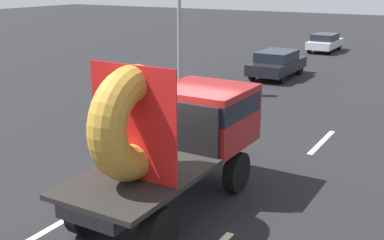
{
  "coord_description": "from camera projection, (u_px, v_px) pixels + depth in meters",
  "views": [
    {
      "loc": [
        5.61,
        -8.36,
        4.84
      ],
      "look_at": [
        0.39,
        0.52,
        1.77
      ],
      "focal_mm": 45.03,
      "sensor_mm": 36.0,
      "label": 1
    }
  ],
  "objects": [
    {
      "name": "lane_dash_right_far",
      "position": [
        322.0,
        142.0,
        14.69
      ],
      "size": [
        0.16,
        2.47,
        0.01
      ],
      "primitive_type": "cube",
      "rotation": [
        0.0,
        0.0,
        1.57
      ],
      "color": "beige",
      "rests_on": "ground_plane"
    },
    {
      "name": "ground_plane",
      "position": [
        166.0,
        197.0,
        11.01
      ],
      "size": [
        120.0,
        120.0,
        0.0
      ],
      "primitive_type": "plane",
      "color": "black"
    },
    {
      "name": "oncoming_car",
      "position": [
        325.0,
        42.0,
        32.41
      ],
      "size": [
        1.57,
        3.67,
        1.2
      ],
      "color": "black",
      "rests_on": "ground_plane"
    },
    {
      "name": "lane_dash_left_near",
      "position": [
        61.0,
        222.0,
        9.88
      ],
      "size": [
        0.16,
        2.54,
        0.01
      ],
      "primitive_type": "cube",
      "rotation": [
        0.0,
        0.0,
        1.57
      ],
      "color": "beige",
      "rests_on": "ground_plane"
    },
    {
      "name": "distant_sedan",
      "position": [
        277.0,
        63.0,
        24.01
      ],
      "size": [
        1.75,
        4.07,
        1.33
      ],
      "color": "black",
      "rests_on": "ground_plane"
    },
    {
      "name": "traffic_light",
      "position": [
        179.0,
        5.0,
        19.69
      ],
      "size": [
        0.42,
        0.36,
        5.73
      ],
      "color": "gray",
      "rests_on": "ground_plane"
    },
    {
      "name": "lane_dash_left_far",
      "position": [
        231.0,
        124.0,
        16.44
      ],
      "size": [
        0.16,
        2.91,
        0.01
      ],
      "primitive_type": "cube",
      "rotation": [
        0.0,
        0.0,
        1.57
      ],
      "color": "beige",
      "rests_on": "ground_plane"
    },
    {
      "name": "flatbed_truck",
      "position": [
        180.0,
        130.0,
        10.34
      ],
      "size": [
        2.02,
        5.17,
        3.35
      ],
      "color": "black",
      "rests_on": "ground_plane"
    }
  ]
}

